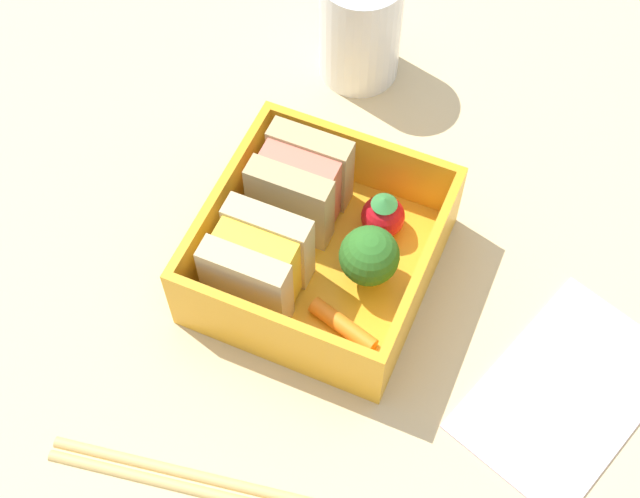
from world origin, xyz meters
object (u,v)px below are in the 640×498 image
(drinking_glass, at_px, (361,27))
(sandwich_center_left, at_px, (300,184))
(carrot_stick_far_left, at_px, (343,325))
(broccoli_floret, at_px, (370,255))
(chopstick_pair, at_px, (222,488))
(strawberry_far_left, at_px, (383,216))
(sandwich_left, at_px, (258,263))
(folded_napkin, at_px, (567,392))

(drinking_glass, bearing_deg, sandwich_center_left, -173.79)
(sandwich_center_left, relative_size, carrot_stick_far_left, 1.22)
(broccoli_floret, bearing_deg, carrot_stick_far_left, 179.47)
(carrot_stick_far_left, relative_size, chopstick_pair, 0.23)
(strawberry_far_left, height_order, drinking_glass, drinking_glass)
(strawberry_far_left, bearing_deg, carrot_stick_far_left, -176.49)
(carrot_stick_far_left, bearing_deg, chopstick_pair, 167.27)
(sandwich_center_left, bearing_deg, strawberry_far_left, -82.96)
(sandwich_left, bearing_deg, drinking_glass, 4.29)
(chopstick_pair, distance_m, drinking_glass, 0.35)
(sandwich_center_left, xyz_separation_m, carrot_stick_far_left, (-0.07, -0.06, -0.02))
(sandwich_center_left, bearing_deg, sandwich_left, 180.00)
(drinking_glass, bearing_deg, broccoli_floret, -156.28)
(carrot_stick_far_left, bearing_deg, strawberry_far_left, 3.51)
(sandwich_center_left, xyz_separation_m, chopstick_pair, (-0.20, -0.04, -0.04))
(sandwich_left, bearing_deg, sandwich_center_left, 0.00)
(chopstick_pair, height_order, folded_napkin, chopstick_pair)
(drinking_glass, bearing_deg, chopstick_pair, -171.50)
(chopstick_pair, xyz_separation_m, drinking_glass, (0.34, 0.05, 0.04))
(sandwich_center_left, height_order, drinking_glass, drinking_glass)
(sandwich_left, height_order, sandwich_center_left, same)
(chopstick_pair, relative_size, drinking_glass, 2.38)
(drinking_glass, bearing_deg, sandwich_left, -175.71)
(sandwich_left, relative_size, chopstick_pair, 0.28)
(chopstick_pair, height_order, drinking_glass, drinking_glass)
(sandwich_center_left, xyz_separation_m, folded_napkin, (-0.05, -0.21, -0.04))
(sandwich_center_left, xyz_separation_m, drinking_glass, (0.15, 0.02, 0.00))
(sandwich_left, relative_size, strawberry_far_left, 1.66)
(strawberry_far_left, relative_size, drinking_glass, 0.40)
(carrot_stick_far_left, relative_size, folded_napkin, 0.34)
(carrot_stick_far_left, xyz_separation_m, chopstick_pair, (-0.12, 0.03, -0.01))
(strawberry_far_left, xyz_separation_m, chopstick_pair, (-0.20, 0.02, -0.02))
(carrot_stick_far_left, relative_size, drinking_glass, 0.54)
(sandwich_left, height_order, chopstick_pair, sandwich_left)
(sandwich_center_left, bearing_deg, broccoli_floret, -116.96)
(carrot_stick_far_left, xyz_separation_m, broccoli_floret, (0.04, -0.00, 0.02))
(sandwich_center_left, distance_m, broccoli_floret, 0.07)
(strawberry_far_left, distance_m, chopstick_pair, 0.21)
(broccoli_floret, relative_size, chopstick_pair, 0.22)
(sandwich_left, bearing_deg, strawberry_far_left, -37.98)
(sandwich_center_left, distance_m, folded_napkin, 0.22)
(folded_napkin, bearing_deg, sandwich_center_left, 75.19)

